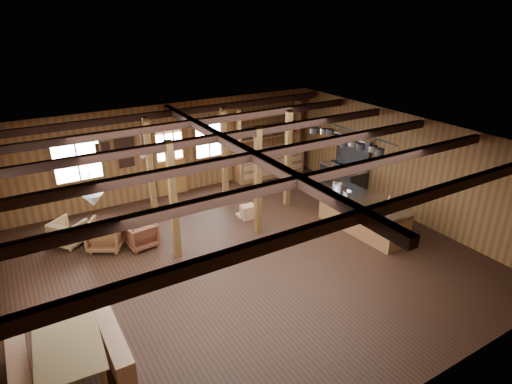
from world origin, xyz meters
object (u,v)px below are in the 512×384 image
Objects in this scene: dining_table at (73,355)px; armchair_a at (141,235)px; armchair_c at (69,232)px; commercial_range at (345,174)px; kitchen_island at (363,214)px; armchair_b at (106,234)px.

armchair_a reaches higher than dining_table.
dining_table is 2.49× the size of armchair_c.
armchair_c is at bearing 172.68° from commercial_range.
kitchen_island is 1.45× the size of dining_table.
armchair_c is at bearing 150.70° from kitchen_island.
kitchen_island is at bearing -172.03° from armchair_b.
commercial_range reaches higher than dining_table.
armchair_b is at bearing 177.06° from commercial_range.
commercial_range is 2.31× the size of armchair_b.
commercial_range is (1.30, 2.16, 0.13)m from kitchen_island.
kitchen_island is 7.35m from armchair_c.
armchair_b is (-5.88, 2.53, -0.12)m from kitchen_island.
dining_table is 3.88m from armchair_a.
dining_table is 2.21× the size of armchair_b.
armchair_c is (-1.48, 1.00, 0.01)m from armchair_a.
commercial_range is 2.66× the size of armchair_a.
commercial_range is at bearing -65.44° from dining_table.
kitchen_island is 3.70× the size of armchair_a.
armchair_b reaches higher than armchair_c.
armchair_b is (1.37, 3.62, 0.05)m from dining_table.
dining_table is at bearing 100.53° from armchair_b.
kitchen_island is 3.21× the size of armchair_b.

